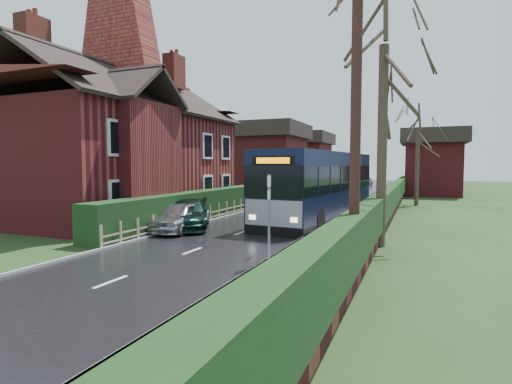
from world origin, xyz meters
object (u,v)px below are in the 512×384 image
at_px(brick_house, 123,142).
at_px(car_silver, 180,217).
at_px(bus, 320,186).
at_px(car_green, 188,214).
at_px(telegraph_pole, 356,129).
at_px(bus_stop_sign, 269,206).

distance_m(brick_house, car_silver, 7.71).
bearing_deg(bus, car_silver, -122.80).
relative_size(car_green, telegraph_pole, 0.61).
height_order(bus_stop_sign, telegraph_pole, telegraph_pole).
bearing_deg(car_silver, bus, 43.72).
distance_m(car_silver, car_green, 0.88).
height_order(bus, car_silver, bus).
distance_m(brick_house, car_green, 7.30).
height_order(bus, car_green, bus).
relative_size(car_silver, car_green, 0.84).
relative_size(brick_house, telegraph_pole, 1.89).
height_order(brick_house, car_green, brick_house).
height_order(car_silver, bus_stop_sign, bus_stop_sign).
bearing_deg(car_green, car_silver, -109.98).
distance_m(car_silver, bus_stop_sign, 7.55).
bearing_deg(bus_stop_sign, car_green, 125.19).
height_order(bus, telegraph_pole, telegraph_pole).
bearing_deg(bus_stop_sign, bus, 81.54).
bearing_deg(bus_stop_sign, car_silver, 129.73).
xyz_separation_m(bus, telegraph_pole, (3.60, -11.59, 2.07)).
xyz_separation_m(car_green, bus_stop_sign, (6.10, -5.31, 1.13)).
height_order(car_green, bus_stop_sign, bus_stop_sign).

